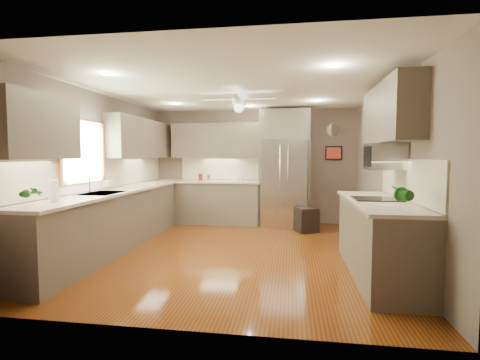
% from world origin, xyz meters
% --- Properties ---
extents(floor, '(5.00, 5.00, 0.00)m').
position_xyz_m(floor, '(0.00, 0.00, 0.00)').
color(floor, '#482309').
rests_on(floor, ground).
extents(ceiling, '(5.00, 5.00, 0.00)m').
position_xyz_m(ceiling, '(0.00, 0.00, 2.50)').
color(ceiling, white).
rests_on(ceiling, ground).
extents(wall_back, '(4.50, 0.00, 4.50)m').
position_xyz_m(wall_back, '(0.00, 2.50, 1.25)').
color(wall_back, '#66564D').
rests_on(wall_back, ground).
extents(wall_front, '(4.50, 0.00, 4.50)m').
position_xyz_m(wall_front, '(0.00, -2.50, 1.25)').
color(wall_front, '#66564D').
rests_on(wall_front, ground).
extents(wall_left, '(0.00, 5.00, 5.00)m').
position_xyz_m(wall_left, '(-2.25, 0.00, 1.25)').
color(wall_left, '#66564D').
rests_on(wall_left, ground).
extents(wall_right, '(0.00, 5.00, 5.00)m').
position_xyz_m(wall_right, '(2.25, 0.00, 1.25)').
color(wall_right, '#66564D').
rests_on(wall_right, ground).
extents(canister_a, '(0.12, 0.12, 0.15)m').
position_xyz_m(canister_a, '(-1.14, 2.20, 1.02)').
color(canister_a, maroon).
rests_on(canister_a, back_run).
extents(canister_b, '(0.11, 0.11, 0.12)m').
position_xyz_m(canister_b, '(-0.97, 2.25, 1.01)').
color(canister_b, silver).
rests_on(canister_b, back_run).
extents(soap_bottle, '(0.10, 0.10, 0.21)m').
position_xyz_m(soap_bottle, '(-2.06, -0.05, 1.04)').
color(soap_bottle, white).
rests_on(soap_bottle, left_run).
extents(potted_plant_left, '(0.16, 0.11, 0.30)m').
position_xyz_m(potted_plant_left, '(-1.96, -1.89, 1.09)').
color(potted_plant_left, '#1A5117').
rests_on(potted_plant_left, left_run).
extents(potted_plant_right, '(0.22, 0.20, 0.34)m').
position_xyz_m(potted_plant_right, '(1.92, -1.63, 1.11)').
color(potted_plant_right, '#1A5117').
rests_on(potted_plant_right, right_run).
extents(bowl, '(0.24, 0.24, 0.05)m').
position_xyz_m(bowl, '(-0.28, 2.16, 0.96)').
color(bowl, beige).
rests_on(bowl, back_run).
extents(left_run, '(0.65, 4.70, 1.45)m').
position_xyz_m(left_run, '(-1.95, 0.15, 0.48)').
color(left_run, '#4B4036').
rests_on(left_run, ground).
extents(back_run, '(1.85, 0.65, 1.45)m').
position_xyz_m(back_run, '(-0.72, 2.20, 0.48)').
color(back_run, '#4B4036').
rests_on(back_run, ground).
extents(uppers, '(4.50, 4.70, 0.95)m').
position_xyz_m(uppers, '(-0.74, 0.71, 1.87)').
color(uppers, '#4B4036').
rests_on(uppers, wall_left).
extents(window, '(0.05, 1.12, 0.92)m').
position_xyz_m(window, '(-2.22, -0.50, 1.55)').
color(window, '#BFF2B2').
rests_on(window, wall_left).
extents(sink, '(0.50, 0.70, 0.32)m').
position_xyz_m(sink, '(-1.93, -0.50, 0.91)').
color(sink, silver).
rests_on(sink, left_run).
extents(refrigerator, '(1.06, 0.75, 2.45)m').
position_xyz_m(refrigerator, '(0.70, 2.16, 1.19)').
color(refrigerator, silver).
rests_on(refrigerator, ground).
extents(right_run, '(0.70, 2.20, 1.45)m').
position_xyz_m(right_run, '(1.93, -0.80, 0.48)').
color(right_run, '#4B4036').
rests_on(right_run, ground).
extents(microwave, '(0.43, 0.55, 0.34)m').
position_xyz_m(microwave, '(2.03, -0.55, 1.48)').
color(microwave, silver).
rests_on(microwave, wall_right).
extents(ceiling_fan, '(1.18, 1.18, 0.32)m').
position_xyz_m(ceiling_fan, '(-0.00, 0.30, 2.33)').
color(ceiling_fan, white).
rests_on(ceiling_fan, ceiling).
extents(recessed_lights, '(2.84, 3.14, 0.01)m').
position_xyz_m(recessed_lights, '(-0.04, 0.40, 2.49)').
color(recessed_lights, white).
rests_on(recessed_lights, ceiling).
extents(wall_clock, '(0.30, 0.03, 0.30)m').
position_xyz_m(wall_clock, '(1.75, 2.48, 2.05)').
color(wall_clock, white).
rests_on(wall_clock, wall_back).
extents(framed_print, '(0.36, 0.03, 0.30)m').
position_xyz_m(framed_print, '(1.75, 2.48, 1.55)').
color(framed_print, black).
rests_on(framed_print, wall_back).
extents(stool, '(0.50, 0.50, 0.47)m').
position_xyz_m(stool, '(1.15, 1.58, 0.24)').
color(stool, black).
rests_on(stool, ground).
extents(paper_towel, '(0.11, 0.11, 0.27)m').
position_xyz_m(paper_towel, '(-1.94, -1.55, 1.08)').
color(paper_towel, white).
rests_on(paper_towel, left_run).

